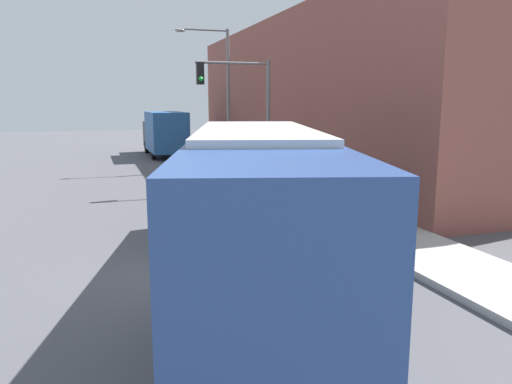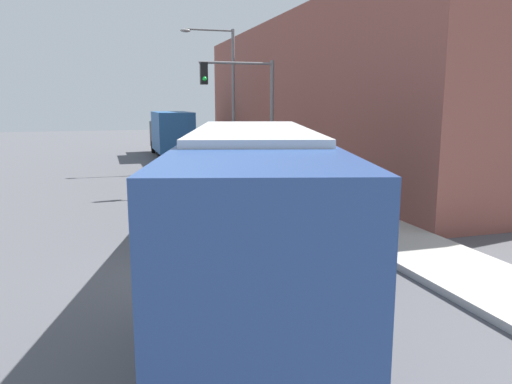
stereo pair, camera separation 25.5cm
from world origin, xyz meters
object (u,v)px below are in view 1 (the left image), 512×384
Objects in this scene: pedestrian_near_corner at (274,162)px; pedestrian_mid_block at (274,164)px; traffic_light_pole at (244,101)px; street_lamp at (221,86)px; city_bus at (255,196)px; fire_hydrant at (307,194)px; delivery_truck at (165,132)px.

pedestrian_mid_block is (-0.46, -1.30, 0.08)m from pedestrian_near_corner.
traffic_light_pole reaches higher than pedestrian_mid_block.
pedestrian_mid_block is at bearing -83.49° from street_lamp.
city_bus is 12.51m from pedestrian_mid_block.
fire_hydrant is 5.13m from pedestrian_mid_block.
delivery_truck reaches higher than fire_hydrant.
street_lamp is at bearing 102.78° from pedestrian_near_corner.
pedestrian_near_corner is (1.06, 6.38, 0.41)m from fire_hydrant.
city_bus is at bearing -112.13° from pedestrian_mid_block.
pedestrian_mid_block is at bearing -109.25° from pedestrian_near_corner.
delivery_truck reaches higher than pedestrian_mid_block.
pedestrian_near_corner is (5.16, 12.87, -0.95)m from city_bus.
traffic_light_pole is 3.08× the size of pedestrian_mid_block.
delivery_truck is (1.78, 26.26, -0.24)m from city_bus.
city_bus reaches higher than pedestrian_near_corner.
delivery_truck reaches higher than pedestrian_near_corner.
delivery_truck is at bearing 104.16° from pedestrian_near_corner.
fire_hydrant is 0.47× the size of pedestrian_mid_block.
traffic_light_pole is at bearing -84.86° from delivery_truck.
pedestrian_near_corner is (1.22, -5.36, -3.75)m from street_lamp.
street_lamp is 4.70× the size of pedestrian_near_corner.
street_lamp reaches higher than pedestrian_mid_block.
city_bus is 18.86m from street_lamp.
traffic_light_pole is at bearing 89.89° from city_bus.
pedestrian_near_corner is at bearing 40.54° from traffic_light_pole.
traffic_light_pole reaches higher than delivery_truck.
street_lamp is (2.16, -8.03, 3.04)m from delivery_truck.
traffic_light_pole reaches higher than city_bus.
pedestrian_near_corner is at bearing 83.79° from city_bus.
traffic_light_pole is at bearing -96.46° from street_lamp.
delivery_truck is 15.33m from traffic_light_pole.
fire_hydrant is at bearing 73.40° from city_bus.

